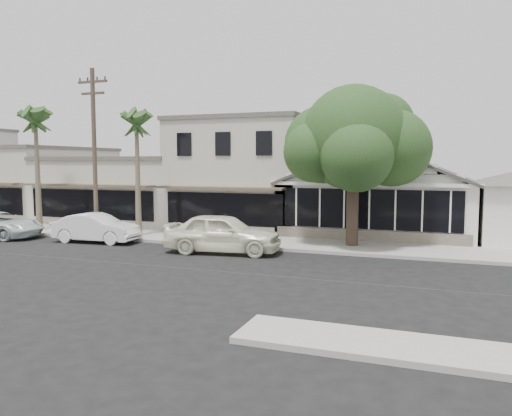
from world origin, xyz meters
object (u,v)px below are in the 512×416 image
at_px(car_1, 96,228).
at_px(shade_tree, 353,141).
at_px(car_0, 223,233).
at_px(utility_pole, 94,149).

relative_size(car_1, shade_tree, 0.58).
bearing_deg(car_0, shade_tree, -63.89).
bearing_deg(car_1, car_0, -97.92).
bearing_deg(shade_tree, car_0, -146.10).
bearing_deg(car_0, utility_pole, 71.36).
bearing_deg(car_0, car_1, 78.76).
relative_size(utility_pole, car_1, 2.01).
distance_m(car_0, car_1, 7.32).
relative_size(utility_pole, shade_tree, 1.17).
xyz_separation_m(utility_pole, car_0, (8.16, -1.56, -3.89)).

